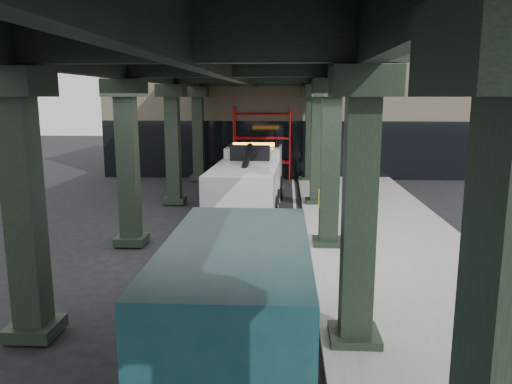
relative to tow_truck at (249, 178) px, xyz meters
The scene contains 8 objects.
ground 7.05m from the tow_truck, 88.94° to the right, with size 90.00×90.00×0.00m, color black.
sidewalk 6.87m from the tow_truck, 46.79° to the right, with size 5.00×40.00×0.15m, color gray.
lane_stripe 5.42m from the tow_truck, 69.64° to the right, with size 0.12×38.00×0.01m, color silver.
viaduct 6.44m from the tow_truck, 93.16° to the right, with size 7.40×32.00×6.40m.
building 13.51m from the tow_truck, 80.75° to the left, with size 22.00×10.00×8.00m, color #C6B793.
scaffolding 7.76m from the tow_truck, 89.05° to the left, with size 3.08×0.88×4.00m.
tow_truck is the anchor object (origin of this frame).
towed_van 12.02m from the tow_truck, 86.51° to the right, with size 2.39×5.88×2.38m.
Camera 1 is at (1.33, -12.53, 4.50)m, focal length 35.00 mm.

